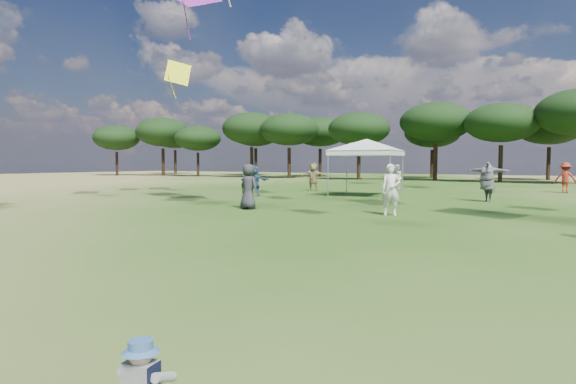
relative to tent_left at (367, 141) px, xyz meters
The scene contains 4 objects.
tree_line 26.28m from the tent_left, 70.25° to the left, with size 108.78×17.63×7.77m.
tent_left is the anchor object (origin of this frame).
toddler 22.17m from the tent_left, 72.92° to the right, with size 0.38×0.41×0.54m.
festival_crowd 7.47m from the tent_left, ahead, with size 29.18×21.71×1.93m.
Camera 1 is at (2.50, -0.53, 1.75)m, focal length 30.00 mm.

